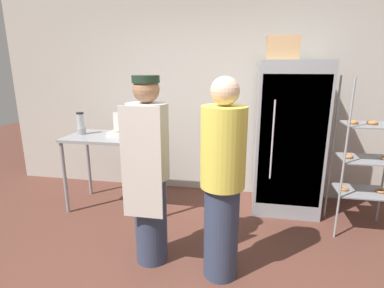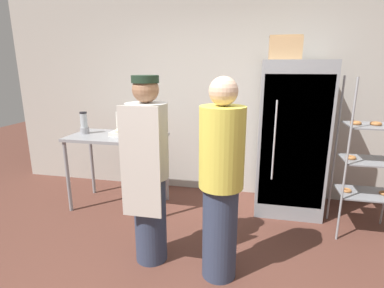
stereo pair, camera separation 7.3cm
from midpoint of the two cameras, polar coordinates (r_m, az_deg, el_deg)
name	(u,v)px [view 1 (the left image)]	position (r m, az deg, el deg)	size (l,w,h in m)	color
back_wall	(221,85)	(4.20, 5.02, 11.17)	(6.40, 0.12, 3.05)	#B7B2A8
refrigerator	(288,138)	(3.82, 17.34, 1.06)	(0.78, 0.69, 1.84)	gray
baking_rack	(367,157)	(3.64, 29.86, -2.22)	(0.60, 0.47, 1.68)	#93969B
prep_counter	(115,145)	(3.84, -14.99, -0.16)	(1.18, 0.64, 0.94)	gray
donut_box	(121,132)	(3.80, -13.88, 2.25)	(0.29, 0.23, 0.27)	silver
blender_pitcher	(81,124)	(4.03, -20.90, 3.49)	(0.11, 0.11, 0.28)	#99999E
cardboard_storage_box	(282,48)	(3.67, 16.26, 17.11)	(0.35, 0.30, 0.26)	tan
person_baker	(149,171)	(2.66, -8.99, -5.04)	(0.36, 0.38, 1.70)	#333D56
person_customer	(222,181)	(2.45, 4.96, -7.08)	(0.36, 0.36, 1.70)	#333D56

